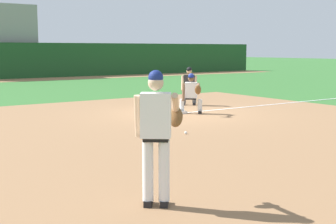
{
  "coord_description": "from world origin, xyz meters",
  "views": [
    {
      "loc": [
        -9.05,
        -12.48,
        2.13
      ],
      "look_at": [
        -3.99,
        -5.12,
        0.93
      ],
      "focal_mm": 50.0,
      "sensor_mm": 36.0,
      "label": 1
    }
  ],
  "objects_px": {
    "pitcher": "(157,130)",
    "first_baseman": "(192,92)",
    "baseball": "(186,133)",
    "umpire": "(189,84)",
    "first_base_bag": "(179,112)"
  },
  "relations": [
    {
      "from": "first_baseman",
      "to": "first_base_bag",
      "type": "bearing_deg",
      "value": 141.83
    },
    {
      "from": "first_base_bag",
      "to": "umpire",
      "type": "relative_size",
      "value": 0.26
    },
    {
      "from": "first_base_bag",
      "to": "pitcher",
      "type": "height_order",
      "value": "pitcher"
    },
    {
      "from": "pitcher",
      "to": "umpire",
      "type": "distance_m",
      "value": 11.65
    },
    {
      "from": "umpire",
      "to": "pitcher",
      "type": "bearing_deg",
      "value": -129.23
    },
    {
      "from": "first_base_bag",
      "to": "baseball",
      "type": "distance_m",
      "value": 3.8
    },
    {
      "from": "baseball",
      "to": "first_baseman",
      "type": "xyz_separation_m",
      "value": [
        2.41,
        2.92,
        0.69
      ]
    },
    {
      "from": "first_baseman",
      "to": "baseball",
      "type": "bearing_deg",
      "value": -129.53
    },
    {
      "from": "first_base_bag",
      "to": "first_baseman",
      "type": "xyz_separation_m",
      "value": [
        0.31,
        -0.25,
        0.69
      ]
    },
    {
      "from": "first_base_bag",
      "to": "first_baseman",
      "type": "bearing_deg",
      "value": -38.17
    },
    {
      "from": "baseball",
      "to": "umpire",
      "type": "xyz_separation_m",
      "value": [
        3.8,
        4.89,
        0.76
      ]
    },
    {
      "from": "pitcher",
      "to": "first_baseman",
      "type": "distance_m",
      "value": 9.25
    },
    {
      "from": "baseball",
      "to": "umpire",
      "type": "relative_size",
      "value": 0.05
    },
    {
      "from": "baseball",
      "to": "first_baseman",
      "type": "distance_m",
      "value": 3.85
    },
    {
      "from": "first_baseman",
      "to": "umpire",
      "type": "xyz_separation_m",
      "value": [
        1.39,
        1.97,
        0.06
      ]
    }
  ]
}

